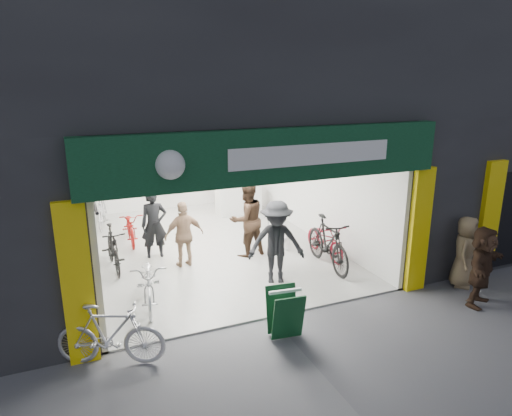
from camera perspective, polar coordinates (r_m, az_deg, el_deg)
ground at (r=8.68m, az=2.01°, el=-13.58°), size 60.00×60.00×0.00m
building at (r=12.52m, az=-3.83°, el=16.09°), size 17.00×10.27×8.00m
bike_left_front at (r=9.16m, az=-13.20°, el=-8.94°), size 0.92×1.93×0.97m
bike_left_midfront at (r=10.97m, az=-17.43°, el=-4.87°), size 0.55×1.73×1.03m
bike_left_midback at (r=12.65m, az=-15.41°, el=-2.27°), size 0.66×1.71×0.89m
bike_left_back at (r=14.19m, az=-18.68°, el=-0.31°), size 0.79×1.76×1.02m
bike_right_front at (r=10.69m, az=8.97°, el=-4.37°), size 0.73×2.05×1.21m
bike_right_mid at (r=11.39m, az=8.64°, el=-3.95°), size 0.60×1.67×0.87m
bike_right_back at (r=12.10m, az=2.79°, el=-2.15°), size 0.66×1.77×1.04m
parked_bike at (r=7.56m, az=-17.76°, el=-14.83°), size 1.74×1.09×1.01m
customer_a at (r=11.29m, az=-12.62°, el=-2.04°), size 0.65×0.44×1.73m
customer_b at (r=11.13m, az=-1.14°, el=-1.44°), size 1.04×0.88×1.90m
customer_c at (r=9.66m, az=2.56°, el=-4.40°), size 1.35×1.03×1.84m
customer_d at (r=10.65m, az=-8.96°, el=-3.36°), size 0.95×0.45×1.58m
pedestrian_near at (r=10.57m, az=24.63°, el=-4.98°), size 0.89×0.85×1.53m
pedestrian_far at (r=9.82m, az=26.38°, el=-6.56°), size 1.53×1.10×1.59m
sandwich_board at (r=7.93m, az=3.64°, el=-12.83°), size 0.60×0.62×0.84m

